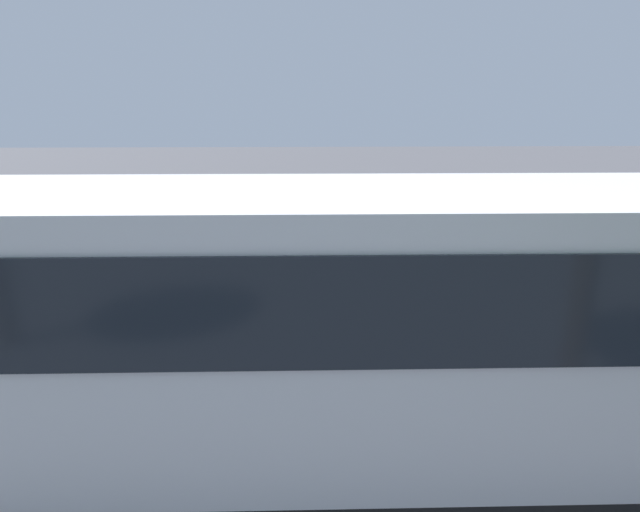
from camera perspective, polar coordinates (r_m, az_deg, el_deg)
ground_plane at (r=11.79m, az=5.00°, el=-4.66°), size 80.00×80.00×0.00m
tour_bus at (r=6.08m, az=4.37°, el=-8.21°), size 11.22×2.64×3.25m
spectator_far_left at (r=9.09m, az=13.76°, el=-4.44°), size 0.57×0.38×1.74m
spectator_left at (r=8.90m, az=7.13°, el=-4.79°), size 0.58×0.33×1.69m
spectator_centre at (r=8.84m, az=1.85°, el=-4.56°), size 0.57×0.38×1.74m
spectator_right at (r=8.56m, az=-4.89°, el=-5.13°), size 0.58×0.37×1.77m
parked_motorcycle_silver at (r=9.29m, az=22.80°, el=-8.52°), size 2.05×0.58×0.99m
stunt_motorcycle at (r=14.03m, az=-5.34°, el=3.09°), size 1.95×0.62×1.81m
traffic_cone at (r=14.28m, az=0.54°, el=0.37°), size 0.34×0.34×0.63m
bay_line_a at (r=14.06m, az=13.52°, el=-1.61°), size 0.21×4.50×0.01m
bay_line_b at (r=13.59m, az=1.37°, el=-1.78°), size 0.22×4.81×0.01m
bay_line_c at (r=13.75m, az=-11.07°, el=-1.87°), size 0.20×4.13×0.01m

